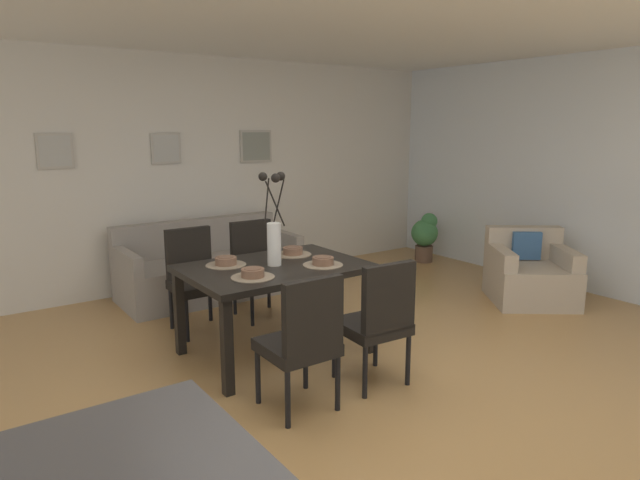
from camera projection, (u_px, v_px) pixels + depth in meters
ground_plane at (353, 390)px, 3.91m from camera, size 9.00×9.00×0.00m
back_wall_panel at (175, 173)px, 6.25m from camera, size 9.00×0.10×2.60m
side_window_wall at (594, 175)px, 6.03m from camera, size 0.10×6.30×2.60m
ceiling_panel at (321, 1)px, 3.70m from camera, size 9.00×7.20×0.08m
dining_table at (275, 276)px, 4.42m from camera, size 1.40×0.99×0.74m
dining_chair_near_left at (303, 337)px, 3.52m from camera, size 0.44×0.44×0.92m
dining_chair_near_right at (194, 274)px, 5.00m from camera, size 0.45×0.45×0.92m
dining_chair_far_left at (378, 317)px, 3.88m from camera, size 0.47×0.47×0.92m
dining_chair_far_right at (257, 264)px, 5.39m from camera, size 0.45×0.45×0.92m
centerpiece_vase at (274, 230)px, 4.35m from camera, size 0.21×0.23×0.73m
placemat_near_left at (253, 277)px, 4.05m from camera, size 0.32×0.32×0.01m
bowl_near_left at (253, 272)px, 4.04m from camera, size 0.17×0.17×0.07m
placemat_near_right at (226, 265)px, 4.40m from camera, size 0.32×0.32×0.01m
bowl_near_right at (226, 260)px, 4.40m from camera, size 0.17×0.17×0.07m
placemat_far_left at (323, 265)px, 4.40m from camera, size 0.32×0.32×0.01m
bowl_far_left at (323, 260)px, 4.40m from camera, size 0.17×0.17×0.07m
placemat_far_right at (293, 254)px, 4.76m from camera, size 0.32×0.32×0.01m
bowl_far_right at (293, 250)px, 4.75m from camera, size 0.17×0.17×0.07m
sofa at (209, 270)px, 6.08m from camera, size 1.90×0.84×0.80m
armchair at (530, 274)px, 5.86m from camera, size 1.12×1.12×0.75m
framed_picture_left at (55, 151)px, 5.44m from camera, size 0.34×0.03×0.35m
framed_picture_center at (166, 148)px, 6.07m from camera, size 0.33×0.03×0.33m
framed_picture_right at (256, 146)px, 6.70m from camera, size 0.42×0.03×0.38m
potted_plant at (425, 235)px, 7.54m from camera, size 0.36×0.36×0.67m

